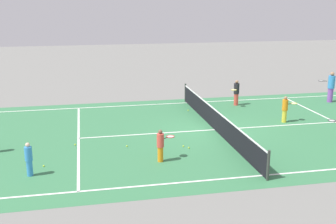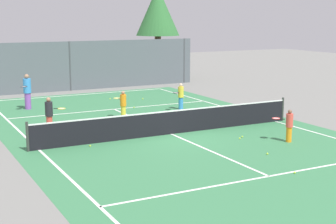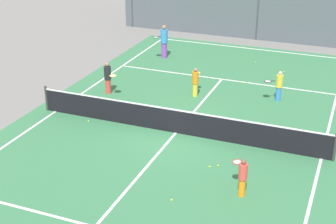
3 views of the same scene
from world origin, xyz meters
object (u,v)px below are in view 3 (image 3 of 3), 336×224
object	(u,v)px
tennis_ball_9	(256,62)
player_2	(279,86)
player_4	(195,82)
tennis_ball_2	(88,121)
tennis_ball_6	(243,83)
tennis_ball_10	(172,200)
player_0	(164,41)
tennis_ball_1	(218,166)
tennis_ball_0	(284,72)
player_3	(108,78)
player_6	(242,177)
tennis_ball_8	(210,167)
tennis_ball_7	(231,135)

from	to	relation	value
tennis_ball_9	player_2	bearing A→B (deg)	-66.59
player_4	tennis_ball_2	bearing A→B (deg)	-126.40
tennis_ball_6	tennis_ball_10	xyz separation A→B (m)	(0.44, -10.65, 0.00)
tennis_ball_9	tennis_ball_10	world-z (taller)	same
player_0	tennis_ball_1	size ratio (longest dim) A/B	28.00
tennis_ball_0	player_3	bearing A→B (deg)	-140.07
player_3	player_0	bearing A→B (deg)	86.18
player_6	player_3	bearing A→B (deg)	142.61
tennis_ball_0	tennis_ball_6	xyz separation A→B (m)	(-1.59, -2.33, 0.00)
tennis_ball_8	player_2	bearing A→B (deg)	81.20
player_2	tennis_ball_1	xyz separation A→B (m)	(-0.80, -6.58, -0.68)
player_3	tennis_ball_8	bearing A→B (deg)	-36.52
player_6	tennis_ball_1	xyz separation A→B (m)	(-1.16, 1.41, -0.64)
player_6	tennis_ball_6	distance (m)	9.85
tennis_ball_7	player_4	bearing A→B (deg)	128.18
player_6	tennis_ball_9	world-z (taller)	player_6
tennis_ball_8	tennis_ball_9	xyz separation A→B (m)	(-1.03, 11.55, 0.00)
player_4	tennis_ball_7	world-z (taller)	player_4
player_2	tennis_ball_2	bearing A→B (deg)	-142.87
tennis_ball_1	tennis_ball_9	distance (m)	11.44
player_0	tennis_ball_1	distance (m)	12.18
player_2	tennis_ball_10	distance (m)	9.26
tennis_ball_10	player_6	bearing A→B (deg)	30.39
tennis_ball_0	tennis_ball_9	xyz separation A→B (m)	(-1.69, 0.91, 0.00)
tennis_ball_0	tennis_ball_9	distance (m)	1.92
tennis_ball_0	tennis_ball_7	xyz separation A→B (m)	(-0.61, -8.06, 0.00)
tennis_ball_1	tennis_ball_10	bearing A→B (deg)	-106.12
tennis_ball_6	tennis_ball_0	bearing A→B (deg)	55.69
tennis_ball_1	tennis_ball_10	distance (m)	2.62
player_2	tennis_ball_7	xyz separation A→B (m)	(-0.99, -4.18, -0.68)
player_0	player_2	distance (m)	8.03
tennis_ball_6	tennis_ball_8	distance (m)	8.36
tennis_ball_10	player_4	bearing A→B (deg)	104.16
player_0	tennis_ball_10	xyz separation A→B (m)	(5.52, -12.94, -0.92)
tennis_ball_6	tennis_ball_9	xyz separation A→B (m)	(-0.10, 3.24, 0.00)
tennis_ball_0	tennis_ball_1	size ratio (longest dim) A/B	1.00
player_6	tennis_ball_1	bearing A→B (deg)	129.53
player_2	tennis_ball_0	world-z (taller)	player_2
player_2	tennis_ball_10	world-z (taller)	player_2
tennis_ball_1	tennis_ball_9	size ratio (longest dim) A/B	1.00
tennis_ball_1	tennis_ball_2	world-z (taller)	same
tennis_ball_8	tennis_ball_10	xyz separation A→B (m)	(-0.48, -2.34, 0.00)
tennis_ball_2	tennis_ball_6	world-z (taller)	same
tennis_ball_7	tennis_ball_9	size ratio (longest dim) A/B	1.00
tennis_ball_7	tennis_ball_9	world-z (taller)	same
player_2	tennis_ball_0	distance (m)	3.96
tennis_ball_7	tennis_ball_8	size ratio (longest dim) A/B	1.00
tennis_ball_0	tennis_ball_9	world-z (taller)	same
tennis_ball_1	tennis_ball_6	distance (m)	8.22
player_0	tennis_ball_7	distance (m)	10.09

